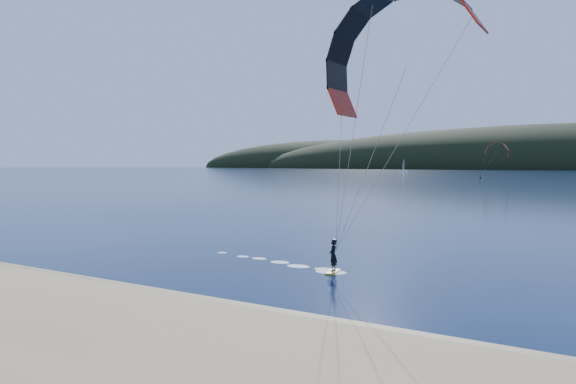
{
  "coord_description": "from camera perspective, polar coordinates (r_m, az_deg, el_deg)",
  "views": [
    {
      "loc": [
        16.22,
        -14.17,
        6.49
      ],
      "look_at": [
        1.39,
        10.0,
        5.0
      ],
      "focal_mm": 33.69,
      "sensor_mm": 36.0,
      "label": 1
    }
  ],
  "objects": [
    {
      "name": "kitesurfer_near",
      "position": [
        27.02,
        11.82,
        11.87
      ],
      "size": [
        20.52,
        6.69,
        14.7
      ],
      "color": "yellow",
      "rests_on": "ground"
    },
    {
      "name": "ground",
      "position": [
        22.5,
        -17.09,
        -13.89
      ],
      "size": [
        1800.0,
        1800.0,
        0.0
      ],
      "primitive_type": "plane",
      "color": "#071638",
      "rests_on": "ground"
    },
    {
      "name": "wet_sand",
      "position": [
        25.56,
        -9.34,
        -11.63
      ],
      "size": [
        220.0,
        2.5,
        0.1
      ],
      "color": "#8E7C52",
      "rests_on": "ground"
    },
    {
      "name": "sailboat",
      "position": [
        443.62,
        12.08,
        2.2
      ],
      "size": [
        7.58,
        4.77,
        10.6
      ],
      "color": "white",
      "rests_on": "ground"
    },
    {
      "name": "kitesurfer_far",
      "position": [
        213.39,
        21.14,
        3.74
      ],
      "size": [
        11.47,
        5.93,
        13.0
      ],
      "color": "yellow",
      "rests_on": "ground"
    }
  ]
}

